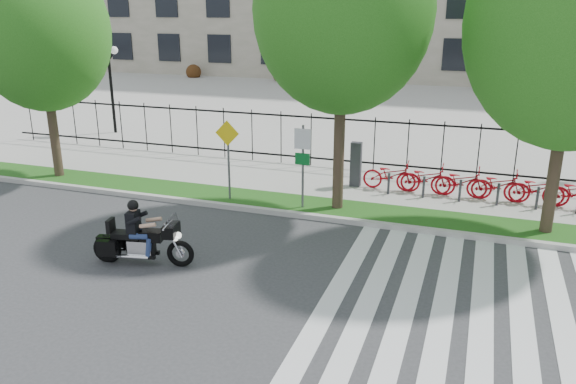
% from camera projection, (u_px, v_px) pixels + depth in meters
% --- Properties ---
extents(ground, '(120.00, 120.00, 0.00)m').
position_uv_depth(ground, '(242.00, 277.00, 12.79)').
color(ground, '#343436').
rests_on(ground, ground).
extents(curb, '(60.00, 0.20, 0.15)m').
position_uv_depth(curb, '(299.00, 215.00, 16.45)').
color(curb, '#ADAAA3').
rests_on(curb, ground).
extents(grass_verge, '(60.00, 1.50, 0.15)m').
position_uv_depth(grass_verge, '(307.00, 206.00, 17.21)').
color(grass_verge, '#1D4C13').
rests_on(grass_verge, ground).
extents(sidewalk, '(60.00, 3.50, 0.15)m').
position_uv_depth(sidewalk, '(329.00, 183.00, 19.45)').
color(sidewalk, '#A3A099').
rests_on(sidewalk, ground).
extents(plaza, '(80.00, 34.00, 0.10)m').
position_uv_depth(plaza, '(403.00, 105.00, 35.20)').
color(plaza, '#A3A099').
rests_on(plaza, ground).
extents(crosswalk_stripes, '(5.70, 8.00, 0.01)m').
position_uv_depth(crosswalk_stripes, '(462.00, 313.00, 11.28)').
color(crosswalk_stripes, silver).
rests_on(crosswalk_stripes, ground).
extents(iron_fence, '(30.00, 0.06, 2.00)m').
position_uv_depth(iron_fence, '(342.00, 142.00, 20.69)').
color(iron_fence, black).
rests_on(iron_fence, sidewalk).
extents(lamp_post_left, '(1.06, 0.70, 4.25)m').
position_uv_depth(lamp_post_left, '(109.00, 67.00, 26.33)').
color(lamp_post_left, black).
rests_on(lamp_post_left, ground).
extents(street_tree_0, '(4.56, 4.56, 7.57)m').
position_uv_depth(street_tree_0, '(41.00, 32.00, 18.58)').
color(street_tree_0, '#382B1F').
rests_on(street_tree_0, grass_verge).
extents(street_tree_1, '(4.94, 4.94, 8.51)m').
position_uv_depth(street_tree_1, '(343.00, 10.00, 15.13)').
color(street_tree_1, '#382B1F').
rests_on(street_tree_1, grass_verge).
extents(bike_share_station, '(10.01, 0.87, 1.50)m').
position_uv_depth(bike_share_station, '(515.00, 187.00, 17.17)').
color(bike_share_station, '#2D2D33').
rests_on(bike_share_station, sidewalk).
extents(sign_pole_regulatory, '(0.50, 0.09, 2.50)m').
position_uv_depth(sign_pole_regulatory, '(303.00, 156.00, 16.37)').
color(sign_pole_regulatory, '#59595B').
rests_on(sign_pole_regulatory, grass_verge).
extents(sign_pole_warning, '(0.78, 0.09, 2.49)m').
position_uv_depth(sign_pole_warning, '(228.00, 149.00, 17.13)').
color(sign_pole_warning, '#59595B').
rests_on(sign_pole_warning, grass_verge).
extents(motorcycle_rider, '(2.49, 0.98, 1.94)m').
position_uv_depth(motorcycle_rider, '(142.00, 239.00, 13.28)').
color(motorcycle_rider, black).
rests_on(motorcycle_rider, ground).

